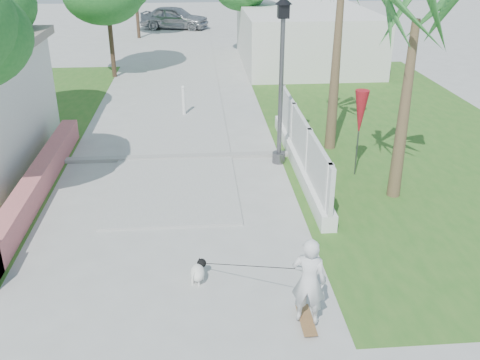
{
  "coord_description": "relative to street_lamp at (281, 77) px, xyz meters",
  "views": [
    {
      "loc": [
        0.68,
        -8.23,
        5.82
      ],
      "look_at": [
        1.53,
        2.02,
        1.1
      ],
      "focal_mm": 40.0,
      "sensor_mm": 36.0,
      "label": 1
    }
  ],
  "objects": [
    {
      "name": "ground",
      "position": [
        -2.9,
        -5.5,
        -2.43
      ],
      "size": [
        90.0,
        90.0,
        0.0
      ],
      "primitive_type": "plane",
      "color": "#B7B7B2",
      "rests_on": "ground"
    },
    {
      "name": "path_strip",
      "position": [
        -2.9,
        14.5,
        -2.4
      ],
      "size": [
        3.2,
        36.0,
        0.06
      ],
      "primitive_type": "cube",
      "color": "#B7B7B2",
      "rests_on": "ground"
    },
    {
      "name": "curb",
      "position": [
        -2.9,
        0.5,
        -2.38
      ],
      "size": [
        6.5,
        0.25,
        0.1
      ],
      "primitive_type": "cube",
      "color": "#999993",
      "rests_on": "ground"
    },
    {
      "name": "grass_right",
      "position": [
        4.1,
        2.5,
        -2.42
      ],
      "size": [
        8.0,
        20.0,
        0.01
      ],
      "primitive_type": "cube",
      "color": "#2E6520",
      "rests_on": "ground"
    },
    {
      "name": "pink_wall",
      "position": [
        -6.2,
        -1.95,
        -2.11
      ],
      "size": [
        0.45,
        8.2,
        0.8
      ],
      "color": "#D66E6E",
      "rests_on": "ground"
    },
    {
      "name": "lattice_fence",
      "position": [
        0.5,
        -0.5,
        -1.88
      ],
      "size": [
        0.35,
        7.0,
        1.5
      ],
      "color": "white",
      "rests_on": "ground"
    },
    {
      "name": "building_right",
      "position": [
        3.1,
        12.5,
        -1.13
      ],
      "size": [
        6.0,
        8.0,
        2.6
      ],
      "primitive_type": "cube",
      "color": "silver",
      "rests_on": "ground"
    },
    {
      "name": "street_lamp",
      "position": [
        0.0,
        0.0,
        0.0
      ],
      "size": [
        0.44,
        0.44,
        4.44
      ],
      "color": "#59595E",
      "rests_on": "ground"
    },
    {
      "name": "bollard",
      "position": [
        -2.7,
        4.5,
        -1.84
      ],
      "size": [
        0.14,
        0.14,
        1.09
      ],
      "color": "white",
      "rests_on": "ground"
    },
    {
      "name": "patio_umbrella",
      "position": [
        1.9,
        -1.0,
        -0.74
      ],
      "size": [
        0.36,
        0.36,
        2.3
      ],
      "color": "#59595E",
      "rests_on": "ground"
    },
    {
      "name": "palm_near",
      "position": [
        2.5,
        -2.3,
        1.53
      ],
      "size": [
        1.8,
        1.8,
        4.7
      ],
      "color": "brown",
      "rests_on": "ground"
    },
    {
      "name": "skateboarder",
      "position": [
        -1.4,
        -6.18,
        -1.73
      ],
      "size": [
        2.09,
        1.93,
        1.61
      ],
      "rotation": [
        0.0,
        0.0,
        2.77
      ],
      "color": "olive",
      "rests_on": "ground"
    },
    {
      "name": "dog",
      "position": [
        -2.31,
        -5.5,
        -2.21
      ],
      "size": [
        0.4,
        0.55,
        0.4
      ],
      "rotation": [
        0.0,
        0.0,
        -0.4
      ],
      "color": "white",
      "rests_on": "ground"
    },
    {
      "name": "parked_car",
      "position": [
        -3.56,
        23.68,
        -1.66
      ],
      "size": [
        4.86,
        3.12,
        1.54
      ],
      "primitive_type": "imported",
      "rotation": [
        0.0,
        0.0,
        1.26
      ],
      "color": "#B0B3B9",
      "rests_on": "ground"
    }
  ]
}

